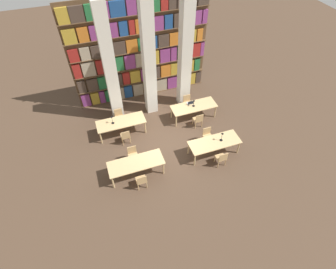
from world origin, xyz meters
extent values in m
plane|color=#4C3828|center=(0.00, 0.00, 0.00)|extent=(40.00, 40.00, 0.00)
cube|color=brown|center=(0.00, 4.13, 2.75)|extent=(7.25, 0.06, 5.50)
cube|color=brown|center=(0.00, 4.13, 0.01)|extent=(7.25, 0.35, 0.03)
cube|color=#84387A|center=(-3.31, 4.10, 0.40)|extent=(0.44, 0.20, 0.74)
cube|color=#B7932D|center=(-2.80, 4.10, 0.40)|extent=(0.43, 0.20, 0.74)
cube|color=#84387A|center=(-2.42, 4.10, 0.40)|extent=(0.28, 0.20, 0.74)
cube|color=#236B38|center=(-2.03, 4.10, 0.40)|extent=(0.42, 0.20, 0.74)
cube|color=tan|center=(-1.65, 4.10, 0.40)|extent=(0.28, 0.20, 0.74)
cube|color=tan|center=(-1.32, 4.10, 0.40)|extent=(0.27, 0.20, 0.74)
cube|color=navy|center=(-0.93, 4.10, 0.40)|extent=(0.45, 0.20, 0.74)
cube|color=tan|center=(-0.35, 4.10, 0.40)|extent=(0.56, 0.20, 0.74)
cube|color=#B7932D|center=(0.30, 4.10, 0.40)|extent=(0.67, 0.20, 0.74)
cube|color=tan|center=(1.04, 4.10, 0.40)|extent=(0.66, 0.20, 0.74)
cube|color=#84387A|center=(1.79, 4.10, 0.40)|extent=(0.70, 0.20, 0.74)
cube|color=navy|center=(2.40, 4.10, 0.40)|extent=(0.45, 0.20, 0.74)
cube|color=#B7932D|center=(2.94, 4.10, 0.40)|extent=(0.52, 0.20, 0.74)
cube|color=#47382D|center=(3.39, 4.10, 0.40)|extent=(0.31, 0.20, 0.74)
cube|color=brown|center=(0.00, 4.13, 0.93)|extent=(7.25, 0.35, 0.03)
cube|color=#47382D|center=(-3.33, 4.10, 1.31)|extent=(0.40, 0.20, 0.72)
cube|color=#47382D|center=(-2.77, 4.10, 1.31)|extent=(0.56, 0.20, 0.72)
cube|color=#236B38|center=(-2.18, 4.10, 1.31)|extent=(0.57, 0.20, 0.72)
cube|color=#47382D|center=(-1.52, 4.10, 1.31)|extent=(0.67, 0.20, 0.72)
cube|color=maroon|center=(-0.95, 4.10, 1.31)|extent=(0.37, 0.20, 0.72)
cube|color=#B7932D|center=(-0.45, 4.10, 1.31)|extent=(0.54, 0.20, 0.72)
cube|color=#84387A|center=(0.02, 4.10, 1.31)|extent=(0.26, 0.20, 0.72)
cube|color=#84387A|center=(0.43, 4.10, 1.31)|extent=(0.43, 0.20, 0.72)
cube|color=#47382D|center=(0.83, 4.10, 1.31)|extent=(0.27, 0.20, 0.72)
cube|color=orange|center=(1.32, 4.10, 1.31)|extent=(0.57, 0.20, 0.72)
cube|color=#B7932D|center=(1.83, 4.10, 1.31)|extent=(0.39, 0.20, 0.72)
cube|color=#236B38|center=(2.28, 4.10, 1.31)|extent=(0.47, 0.20, 0.72)
cube|color=#B7932D|center=(2.79, 4.10, 1.31)|extent=(0.47, 0.20, 0.72)
cube|color=#236B38|center=(3.24, 4.10, 1.31)|extent=(0.32, 0.20, 0.72)
cube|color=brown|center=(0.00, 4.13, 1.85)|extent=(7.25, 0.35, 0.03)
cube|color=maroon|center=(-3.34, 4.10, 2.26)|extent=(0.38, 0.20, 0.80)
cube|color=tan|center=(-2.76, 4.10, 2.26)|extent=(0.64, 0.20, 0.80)
cube|color=maroon|center=(-2.05, 4.10, 2.26)|extent=(0.66, 0.20, 0.80)
cube|color=#236B38|center=(-1.32, 4.10, 2.26)|extent=(0.66, 0.20, 0.80)
cube|color=#84387A|center=(-0.64, 4.10, 2.26)|extent=(0.55, 0.20, 0.80)
cube|color=tan|center=(-0.06, 4.10, 2.26)|extent=(0.57, 0.20, 0.80)
cube|color=#B7932D|center=(0.62, 4.10, 2.26)|extent=(0.64, 0.20, 0.80)
cube|color=#84387A|center=(1.29, 4.10, 2.26)|extent=(0.56, 0.20, 0.80)
cube|color=#84387A|center=(1.79, 4.10, 2.26)|extent=(0.32, 0.20, 0.80)
cube|color=#236B38|center=(2.15, 4.10, 2.26)|extent=(0.26, 0.20, 0.80)
cube|color=tan|center=(2.48, 4.10, 2.26)|extent=(0.36, 0.20, 0.80)
cube|color=maroon|center=(3.04, 4.10, 2.26)|extent=(0.63, 0.20, 0.80)
cube|color=#84387A|center=(3.47, 4.10, 2.26)|extent=(0.20, 0.20, 0.80)
cube|color=brown|center=(0.00, 4.13, 2.77)|extent=(7.25, 0.35, 0.03)
cube|color=maroon|center=(-3.29, 4.10, 3.11)|extent=(0.47, 0.20, 0.66)
cube|color=tan|center=(-2.75, 4.10, 3.11)|extent=(0.46, 0.20, 0.66)
cube|color=#47382D|center=(-2.22, 4.10, 3.11)|extent=(0.48, 0.20, 0.66)
cube|color=#47382D|center=(-1.73, 4.10, 3.11)|extent=(0.40, 0.20, 0.66)
cube|color=#47382D|center=(-1.12, 4.10, 3.11)|extent=(0.69, 0.20, 0.66)
cube|color=orange|center=(-0.45, 4.10, 3.11)|extent=(0.56, 0.20, 0.66)
cube|color=#236B38|center=(0.01, 4.10, 3.11)|extent=(0.29, 0.20, 0.66)
cube|color=#47382D|center=(0.32, 4.10, 3.11)|extent=(0.27, 0.20, 0.66)
cube|color=navy|center=(0.69, 4.10, 3.11)|extent=(0.36, 0.20, 0.66)
cube|color=#47382D|center=(1.22, 4.10, 3.11)|extent=(0.58, 0.20, 0.66)
cube|color=orange|center=(1.89, 4.10, 3.11)|extent=(0.68, 0.20, 0.66)
cube|color=#47382D|center=(2.45, 4.10, 3.11)|extent=(0.30, 0.20, 0.66)
cube|color=#B7932D|center=(2.84, 4.10, 3.11)|extent=(0.37, 0.20, 0.66)
cube|color=orange|center=(3.25, 4.10, 3.11)|extent=(0.30, 0.20, 0.66)
cube|color=brown|center=(0.00, 4.13, 3.68)|extent=(7.25, 0.35, 0.03)
cube|color=#B7932D|center=(-3.23, 4.10, 4.04)|extent=(0.59, 0.20, 0.69)
cube|color=orange|center=(-2.63, 4.10, 4.04)|extent=(0.47, 0.20, 0.69)
cube|color=#84387A|center=(-2.17, 4.10, 4.04)|extent=(0.31, 0.20, 0.69)
cube|color=#B7932D|center=(-1.82, 4.10, 4.04)|extent=(0.26, 0.20, 0.69)
cube|color=#84387A|center=(-1.34, 4.10, 4.04)|extent=(0.60, 0.20, 0.69)
cube|color=navy|center=(-0.77, 4.10, 4.04)|extent=(0.40, 0.20, 0.69)
cube|color=maroon|center=(-0.35, 4.10, 4.04)|extent=(0.27, 0.20, 0.69)
cube|color=orange|center=(0.01, 4.10, 4.04)|extent=(0.38, 0.20, 0.69)
cube|color=orange|center=(0.48, 4.10, 4.04)|extent=(0.42, 0.20, 0.69)
cube|color=#84387A|center=(0.99, 4.10, 4.04)|extent=(0.46, 0.20, 0.69)
cube|color=navy|center=(1.49, 4.10, 4.04)|extent=(0.41, 0.20, 0.69)
cube|color=#47382D|center=(1.90, 4.10, 4.04)|extent=(0.26, 0.20, 0.69)
cube|color=#236B38|center=(2.23, 4.10, 4.04)|extent=(0.29, 0.20, 0.69)
cube|color=navy|center=(2.61, 4.10, 4.04)|extent=(0.33, 0.20, 0.69)
cube|color=#84387A|center=(3.05, 4.10, 4.04)|extent=(0.41, 0.20, 0.69)
cube|color=#84387A|center=(3.44, 4.10, 4.04)|extent=(0.26, 0.20, 0.69)
cube|color=brown|center=(0.00, 4.13, 4.60)|extent=(7.25, 0.35, 0.03)
cube|color=#B7932D|center=(-3.27, 4.10, 4.96)|extent=(0.50, 0.20, 0.70)
cube|color=#47382D|center=(-2.69, 4.10, 4.96)|extent=(0.62, 0.20, 0.70)
cube|color=#236B38|center=(-2.20, 4.10, 4.96)|extent=(0.29, 0.20, 0.70)
cube|color=#84387A|center=(-1.64, 4.10, 4.96)|extent=(0.69, 0.20, 0.70)
cube|color=navy|center=(-0.92, 4.10, 4.96)|extent=(0.70, 0.20, 0.70)
cube|color=#84387A|center=(-0.28, 4.10, 4.96)|extent=(0.45, 0.20, 0.70)
cube|color=#47382D|center=(0.17, 4.10, 4.96)|extent=(0.32, 0.20, 0.70)
cube|color=#236B38|center=(0.73, 4.10, 4.96)|extent=(0.65, 0.20, 0.70)
cube|color=maroon|center=(1.28, 4.10, 4.96)|extent=(0.36, 0.20, 0.70)
cube|color=#47382D|center=(1.68, 4.10, 4.96)|extent=(0.37, 0.20, 0.70)
cube|color=#47382D|center=(2.14, 4.10, 4.96)|extent=(0.42, 0.20, 0.70)
cube|color=silver|center=(-1.85, 2.63, 3.00)|extent=(0.56, 0.56, 6.00)
cube|color=silver|center=(0.00, 2.63, 3.00)|extent=(0.56, 0.56, 6.00)
cube|color=silver|center=(1.85, 2.63, 3.00)|extent=(0.56, 0.56, 6.00)
cube|color=tan|center=(-1.84, -1.30, 0.76)|extent=(2.35, 0.88, 0.04)
cylinder|color=tan|center=(-2.94, -1.66, 0.37)|extent=(0.07, 0.07, 0.74)
cylinder|color=tan|center=(-0.74, -1.66, 0.37)|extent=(0.07, 0.07, 0.74)
cylinder|color=tan|center=(-2.94, -0.94, 0.37)|extent=(0.07, 0.07, 0.74)
cylinder|color=tan|center=(-0.74, -0.94, 0.37)|extent=(0.07, 0.07, 0.74)
cylinder|color=tan|center=(-1.99, -1.79, 0.21)|extent=(0.04, 0.04, 0.41)
cylinder|color=tan|center=(-1.63, -1.79, 0.21)|extent=(0.04, 0.04, 0.41)
cylinder|color=tan|center=(-1.99, -2.13, 0.21)|extent=(0.04, 0.04, 0.41)
cylinder|color=tan|center=(-1.63, -2.13, 0.21)|extent=(0.04, 0.04, 0.41)
cube|color=tan|center=(-1.81, -1.96, 0.43)|extent=(0.42, 0.40, 0.04)
cube|color=tan|center=(-1.81, -2.14, 0.66)|extent=(0.40, 0.03, 0.42)
cylinder|color=tan|center=(-1.63, -0.81, 0.21)|extent=(0.04, 0.04, 0.41)
cylinder|color=tan|center=(-1.99, -0.81, 0.21)|extent=(0.04, 0.04, 0.41)
cylinder|color=tan|center=(-1.63, -0.47, 0.21)|extent=(0.04, 0.04, 0.41)
cylinder|color=tan|center=(-1.99, -0.47, 0.21)|extent=(0.04, 0.04, 0.41)
cube|color=tan|center=(-1.81, -0.64, 0.43)|extent=(0.42, 0.40, 0.04)
cube|color=tan|center=(-1.81, -0.45, 0.66)|extent=(0.40, 0.03, 0.42)
cube|color=tan|center=(1.81, -1.33, 0.76)|extent=(2.35, 0.88, 0.04)
cylinder|color=tan|center=(0.71, -1.69, 0.37)|extent=(0.07, 0.07, 0.74)
cylinder|color=tan|center=(2.91, -1.69, 0.37)|extent=(0.07, 0.07, 0.74)
cylinder|color=tan|center=(0.71, -0.97, 0.37)|extent=(0.07, 0.07, 0.74)
cylinder|color=tan|center=(2.91, -0.97, 0.37)|extent=(0.07, 0.07, 0.74)
cylinder|color=tan|center=(1.65, -1.82, 0.21)|extent=(0.04, 0.04, 0.41)
cylinder|color=tan|center=(2.01, -1.82, 0.21)|extent=(0.04, 0.04, 0.41)
cylinder|color=tan|center=(1.65, -2.16, 0.21)|extent=(0.04, 0.04, 0.41)
cylinder|color=tan|center=(2.01, -2.16, 0.21)|extent=(0.04, 0.04, 0.41)
cube|color=tan|center=(1.83, -1.99, 0.43)|extent=(0.42, 0.40, 0.04)
cube|color=tan|center=(1.83, -2.18, 0.66)|extent=(0.40, 0.03, 0.42)
cylinder|color=tan|center=(2.01, -0.84, 0.21)|extent=(0.04, 0.04, 0.41)
cylinder|color=tan|center=(1.65, -0.84, 0.21)|extent=(0.04, 0.04, 0.41)
cylinder|color=tan|center=(2.01, -0.50, 0.21)|extent=(0.04, 0.04, 0.41)
cylinder|color=tan|center=(1.65, -0.50, 0.21)|extent=(0.04, 0.04, 0.41)
cube|color=tan|center=(1.83, -0.67, 0.43)|extent=(0.42, 0.40, 0.04)
cube|color=tan|center=(1.83, -0.48, 0.66)|extent=(0.40, 0.03, 0.42)
cylinder|color=black|center=(2.13, -1.33, 0.78)|extent=(0.14, 0.14, 0.01)
cylinder|color=black|center=(2.13, -1.33, 1.00)|extent=(0.02, 0.02, 0.41)
cone|color=black|center=(2.13, -1.33, 1.24)|extent=(0.11, 0.11, 0.07)
cube|color=tan|center=(-1.90, 1.36, 0.76)|extent=(2.35, 0.88, 0.04)
cylinder|color=tan|center=(-3.00, 1.00, 0.37)|extent=(0.07, 0.07, 0.74)
cylinder|color=tan|center=(-0.80, 1.00, 0.37)|extent=(0.07, 0.07, 0.74)
cylinder|color=tan|center=(-3.00, 1.73, 0.37)|extent=(0.07, 0.07, 0.74)
cylinder|color=tan|center=(-0.80, 1.73, 0.37)|extent=(0.07, 0.07, 0.74)
cylinder|color=tan|center=(-2.05, 0.87, 0.21)|extent=(0.04, 0.04, 0.41)
cylinder|color=tan|center=(-1.69, 0.87, 0.21)|extent=(0.04, 0.04, 0.41)
cylinder|color=tan|center=(-2.05, 0.53, 0.21)|extent=(0.04, 0.04, 0.41)
cylinder|color=tan|center=(-1.69, 0.53, 0.21)|extent=(0.04, 0.04, 0.41)
cube|color=tan|center=(-1.87, 0.70, 0.43)|extent=(0.42, 0.40, 0.04)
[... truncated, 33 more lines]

